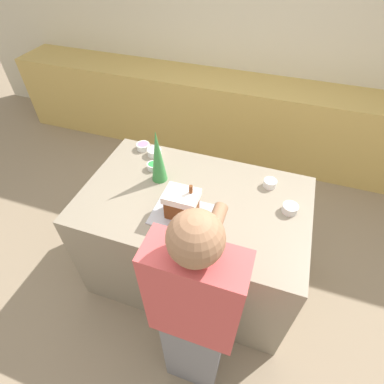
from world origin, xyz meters
name	(u,v)px	position (x,y,z in m)	size (l,w,h in m)	color
ground_plane	(193,270)	(0.00, 0.00, 0.00)	(12.00, 12.00, 0.00)	gray
wall_back	(257,40)	(0.00, 2.26, 1.30)	(8.00, 0.05, 2.60)	beige
back_cabinet_block	(243,119)	(0.00, 1.93, 0.47)	(6.00, 0.60, 0.95)	tan
kitchen_island	(194,239)	(0.00, 0.00, 0.47)	(1.60, 1.00, 0.95)	gray
baking_tray	(182,214)	(-0.03, -0.17, 0.95)	(0.40, 0.30, 0.01)	#B2B2BC
gingerbread_house	(182,203)	(-0.03, -0.17, 1.05)	(0.22, 0.16, 0.25)	brown
decorative_tree	(158,156)	(-0.31, 0.12, 1.15)	(0.11, 0.11, 0.42)	#33843D
candy_bowl_near_tray_left	(154,152)	(-0.46, 0.37, 0.97)	(0.11, 0.11, 0.05)	white
candy_bowl_far_left	(143,146)	(-0.58, 0.42, 0.97)	(0.11, 0.11, 0.05)	white
candy_bowl_behind_tray	(270,183)	(0.48, 0.30, 0.98)	(0.09, 0.09, 0.05)	white
candy_bowl_center_rear	(290,208)	(0.64, 0.09, 0.98)	(0.10, 0.10, 0.05)	silver
candy_bowl_far_right	(153,166)	(-0.40, 0.21, 0.97)	(0.09, 0.09, 0.05)	white
person	(195,318)	(0.26, -0.76, 0.87)	(0.44, 0.55, 1.69)	slate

